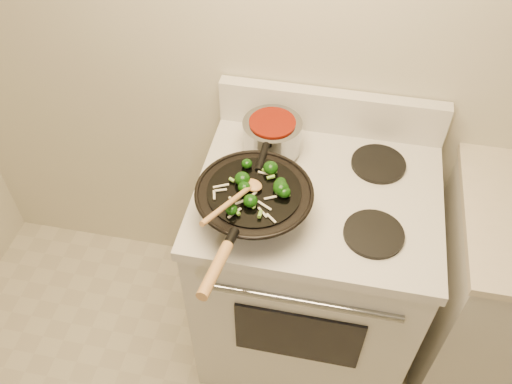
# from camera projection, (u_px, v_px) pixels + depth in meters

# --- Properties ---
(stove) EXTENTS (0.78, 0.67, 1.08)m
(stove) POSITION_uv_depth(u_px,v_px,m) (309.00, 269.00, 2.06)
(stove) COLOR silver
(stove) RESTS_ON ground
(wok) EXTENTS (0.35, 0.58, 0.17)m
(wok) POSITION_uv_depth(u_px,v_px,m) (254.00, 202.00, 1.59)
(wok) COLOR black
(wok) RESTS_ON stove
(stirfry) EXTENTS (0.23, 0.23, 0.04)m
(stirfry) POSITION_uv_depth(u_px,v_px,m) (262.00, 185.00, 1.55)
(stirfry) COLOR black
(stirfry) RESTS_ON wok
(wooden_spoon) EXTENTS (0.13, 0.27, 0.10)m
(wooden_spoon) POSITION_uv_depth(u_px,v_px,m) (239.00, 196.00, 1.50)
(wooden_spoon) COLOR #B27F46
(wooden_spoon) RESTS_ON wok
(saucepan) EXTENTS (0.20, 0.32, 0.12)m
(saucepan) POSITION_uv_depth(u_px,v_px,m) (272.00, 135.00, 1.79)
(saucepan) COLOR gray
(saucepan) RESTS_ON stove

